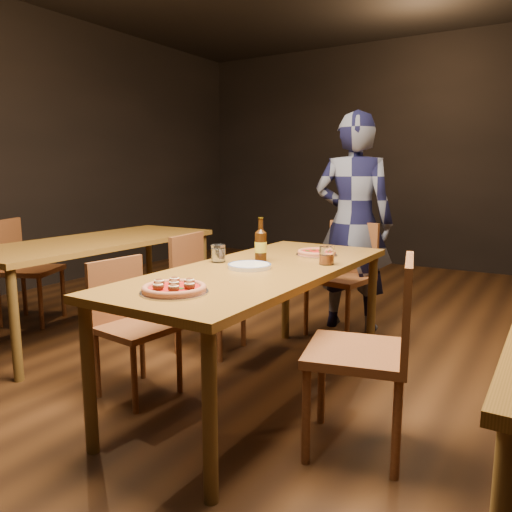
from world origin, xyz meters
The scene contains 16 objects.
ground centered at (0.00, 0.00, 0.00)m, with size 9.00×9.00×0.00m, color black.
room_shell centered at (0.00, 0.00, 1.86)m, with size 9.00×9.00×9.00m.
table_main centered at (0.00, 0.00, 0.68)m, with size 0.80×2.00×0.75m.
table_left centered at (-1.70, 0.30, 0.68)m, with size 0.80×2.00×0.75m.
chair_main_nw centered at (-0.59, -0.39, 0.41)m, with size 0.38×0.38×0.82m, color #592E17, non-canonical shape.
chair_main_sw centered at (-0.67, 0.42, 0.44)m, with size 0.41×0.41×0.87m, color #592E17, non-canonical shape.
chair_main_e centered at (0.68, -0.28, 0.48)m, with size 0.45×0.45×0.95m, color #592E17, non-canonical shape.
chair_end centered at (-0.02, 1.24, 0.46)m, with size 0.43×0.43×0.92m, color #592E17, non-canonical shape.
chair_nbr_left centered at (-2.39, 0.17, 0.46)m, with size 0.43×0.43×0.92m, color #592E17, non-canonical shape.
pizza_meatball centered at (-0.02, -0.71, 0.77)m, with size 0.30×0.30×0.06m.
pizza_margherita centered at (0.10, 0.53, 0.77)m, with size 0.26×0.26×0.03m.
plate_stack centered at (-0.04, -0.06, 0.76)m, with size 0.24×0.24×0.02m, color white.
beer_bottle centered at (-0.10, 0.16, 0.84)m, with size 0.07×0.07×0.26m.
water_glass centered at (-0.29, 0.00, 0.80)m, with size 0.08×0.08×0.10m, color white.
amber_glass centered at (0.28, 0.26, 0.80)m, with size 0.08×0.08×0.11m, color #8D400F.
diner centered at (-0.01, 1.46, 0.87)m, with size 0.63×0.42×1.74m, color black.
Camera 1 is at (1.42, -2.35, 1.28)m, focal length 35.00 mm.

